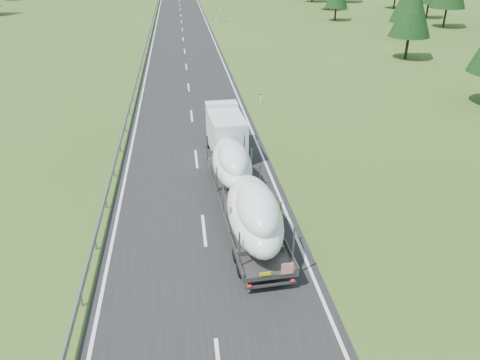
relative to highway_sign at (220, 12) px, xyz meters
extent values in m
cube|color=black|center=(-7.20, 20.00, -1.80)|extent=(10.00, 400.00, 0.02)
cube|color=slate|center=(-12.50, 20.00, -1.21)|extent=(0.08, 400.00, 0.32)
cube|color=silver|center=(-0.70, -50.00, -1.31)|extent=(0.12, 0.07, 1.00)
cube|color=black|center=(-0.70, -50.00, -0.99)|extent=(0.13, 0.08, 0.12)
cube|color=silver|center=(-0.70, 0.00, -1.31)|extent=(0.12, 0.07, 1.00)
cube|color=black|center=(-0.70, 0.00, -0.99)|extent=(0.13, 0.08, 0.12)
cylinder|color=slate|center=(0.00, 0.00, -0.81)|extent=(0.08, 0.08, 2.00)
cube|color=silver|center=(0.00, 0.00, 0.19)|extent=(0.05, 0.90, 1.20)
cylinder|color=black|center=(38.33, -11.35, 0.10)|extent=(0.36, 0.36, 3.81)
cylinder|color=black|center=(40.82, -0.22, -0.20)|extent=(0.36, 0.36, 3.21)
cylinder|color=black|center=(20.78, -34.15, -0.17)|extent=(0.36, 0.36, 3.27)
cone|color=black|center=(20.78, -34.15, 4.37)|extent=(5.09, 5.09, 6.81)
cylinder|color=black|center=(26.48, -20.43, -0.37)|extent=(0.36, 0.36, 2.87)
cone|color=black|center=(26.48, -20.43, 3.61)|extent=(4.46, 4.46, 5.98)
cylinder|color=black|center=(21.88, -1.24, -0.42)|extent=(0.36, 0.36, 2.78)
cylinder|color=black|center=(25.36, 14.48, 0.08)|extent=(0.36, 0.36, 3.77)
cube|color=silver|center=(-5.06, -61.53, -0.12)|extent=(2.50, 4.59, 2.49)
cube|color=black|center=(-5.06, -59.26, 0.33)|extent=(2.05, 0.20, 1.25)
cube|color=silver|center=(-5.06, -59.57, 1.27)|extent=(2.29, 1.21, 0.27)
cube|color=#53524F|center=(-5.06, -62.42, -1.32)|extent=(2.39, 2.81, 0.22)
cylinder|color=black|center=(-6.09, -59.93, -1.36)|extent=(0.37, 0.91, 0.89)
cylinder|color=black|center=(-4.04, -59.93, -1.36)|extent=(0.37, 0.91, 0.89)
cylinder|color=black|center=(-6.09, -62.78, -1.36)|extent=(0.37, 0.91, 0.89)
cylinder|color=black|center=(-4.04, -62.78, -1.36)|extent=(0.37, 0.91, 0.89)
cube|color=#53524F|center=(-5.06, -69.99, -0.99)|extent=(3.19, 12.60, 0.23)
cube|color=#53524F|center=(-6.25, -69.99, -0.77)|extent=(0.84, 12.45, 0.21)
cube|color=#53524F|center=(-3.88, -69.99, -0.77)|extent=(0.84, 12.45, 0.21)
cube|color=#53524F|center=(-6.25, -75.34, -0.03)|extent=(0.07, 0.07, 1.69)
cube|color=#53524F|center=(-3.88, -75.34, -0.03)|extent=(0.07, 0.07, 1.69)
cube|color=#53524F|center=(-6.25, -73.20, -0.03)|extent=(0.07, 0.07, 1.69)
cube|color=#53524F|center=(-3.88, -73.20, -0.03)|extent=(0.07, 0.07, 1.69)
cube|color=#53524F|center=(-6.25, -71.06, -0.03)|extent=(0.07, 0.07, 1.69)
cube|color=#53524F|center=(-3.88, -71.06, -0.03)|extent=(0.07, 0.07, 1.69)
cube|color=#53524F|center=(-6.25, -68.93, -0.03)|extent=(0.07, 0.07, 1.69)
cube|color=#53524F|center=(-3.88, -68.93, -0.03)|extent=(0.07, 0.07, 1.69)
cube|color=#53524F|center=(-6.25, -66.79, -0.03)|extent=(0.07, 0.07, 1.69)
cube|color=#53524F|center=(-3.88, -66.79, -0.03)|extent=(0.07, 0.07, 1.69)
cube|color=#53524F|center=(-6.25, -64.65, -0.03)|extent=(0.07, 0.07, 1.69)
cube|color=#53524F|center=(-3.88, -64.65, -0.03)|extent=(0.07, 0.07, 1.69)
cylinder|color=black|center=(-6.04, -74.81, -1.36)|extent=(0.41, 0.91, 0.89)
cylinder|color=black|center=(-4.08, -74.81, -1.36)|extent=(0.41, 0.91, 0.89)
cylinder|color=black|center=(-6.04, -73.74, -1.36)|extent=(0.41, 0.91, 0.89)
cylinder|color=black|center=(-4.08, -73.74, -1.36)|extent=(0.41, 0.91, 0.89)
cube|color=#53524F|center=(-5.06, -76.19, -1.41)|extent=(2.23, 0.25, 0.11)
cube|color=red|center=(-4.39, -76.25, -0.61)|extent=(0.54, 0.07, 0.53)
cube|color=yellow|center=(-5.33, -76.25, -0.74)|extent=(0.49, 0.07, 0.16)
cube|color=red|center=(-6.00, -76.25, -1.27)|extent=(0.16, 0.06, 0.09)
cube|color=red|center=(-4.13, -76.25, -1.27)|extent=(0.16, 0.06, 0.09)
ellipsoid|color=white|center=(-5.06, -72.85, 0.18)|extent=(2.90, 7.03, 2.11)
ellipsoid|color=white|center=(-5.06, -73.71, 0.92)|extent=(2.15, 4.47, 1.69)
ellipsoid|color=white|center=(-5.06, -66.79, 0.03)|extent=(2.64, 6.37, 1.81)
ellipsoid|color=white|center=(-5.06, -67.57, 0.66)|extent=(1.96, 4.05, 1.44)
camera|label=1|loc=(-7.94, -91.47, 11.51)|focal=35.00mm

